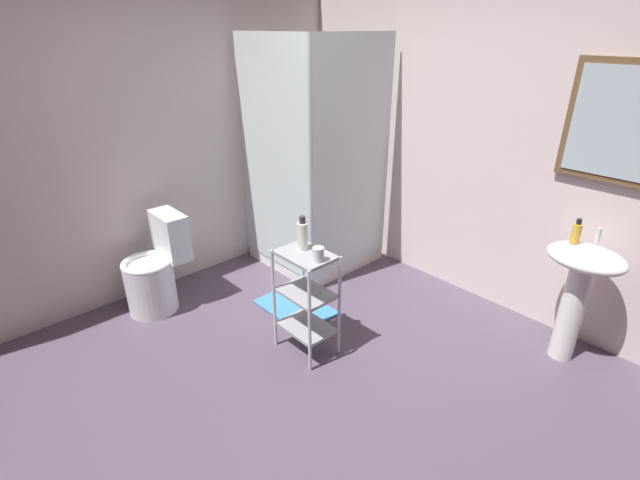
% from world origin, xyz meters
% --- Properties ---
extents(ground_plane, '(4.20, 4.20, 0.02)m').
position_xyz_m(ground_plane, '(0.00, 0.00, -0.01)').
color(ground_plane, '#564658').
extents(wall_back, '(4.20, 0.14, 2.50)m').
position_xyz_m(wall_back, '(0.01, 1.85, 1.25)').
color(wall_back, silver).
rests_on(wall_back, ground_plane).
extents(wall_left, '(0.10, 4.20, 2.50)m').
position_xyz_m(wall_left, '(-1.85, 0.00, 1.25)').
color(wall_left, silver).
rests_on(wall_left, ground_plane).
extents(shower_stall, '(0.92, 0.92, 2.00)m').
position_xyz_m(shower_stall, '(-1.19, 1.18, 0.46)').
color(shower_stall, white).
rests_on(shower_stall, ground_plane).
extents(pedestal_sink, '(0.46, 0.37, 0.81)m').
position_xyz_m(pedestal_sink, '(0.93, 1.52, 0.58)').
color(pedestal_sink, white).
rests_on(pedestal_sink, ground_plane).
extents(sink_faucet, '(0.03, 0.03, 0.10)m').
position_xyz_m(sink_faucet, '(0.93, 1.64, 0.86)').
color(sink_faucet, silver).
rests_on(sink_faucet, pedestal_sink).
extents(toilet, '(0.37, 0.49, 0.76)m').
position_xyz_m(toilet, '(-1.48, -0.21, 0.31)').
color(toilet, white).
rests_on(toilet, ground_plane).
extents(storage_cart, '(0.38, 0.28, 0.74)m').
position_xyz_m(storage_cart, '(-0.30, 0.30, 0.44)').
color(storage_cart, silver).
rests_on(storage_cart, ground_plane).
extents(hand_soap_bottle, '(0.05, 0.05, 0.16)m').
position_xyz_m(hand_soap_bottle, '(0.83, 1.54, 0.88)').
color(hand_soap_bottle, gold).
rests_on(hand_soap_bottle, pedestal_sink).
extents(lotion_bottle_white, '(0.07, 0.07, 0.23)m').
position_xyz_m(lotion_bottle_white, '(-0.36, 0.33, 0.84)').
color(lotion_bottle_white, white).
rests_on(lotion_bottle_white, storage_cart).
extents(rinse_cup, '(0.07, 0.07, 0.09)m').
position_xyz_m(rinse_cup, '(-0.17, 0.29, 0.79)').
color(rinse_cup, silver).
rests_on(rinse_cup, storage_cart).
extents(bath_mat, '(0.60, 0.40, 0.02)m').
position_xyz_m(bath_mat, '(-0.73, 0.56, 0.01)').
color(bath_mat, teal).
rests_on(bath_mat, ground_plane).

